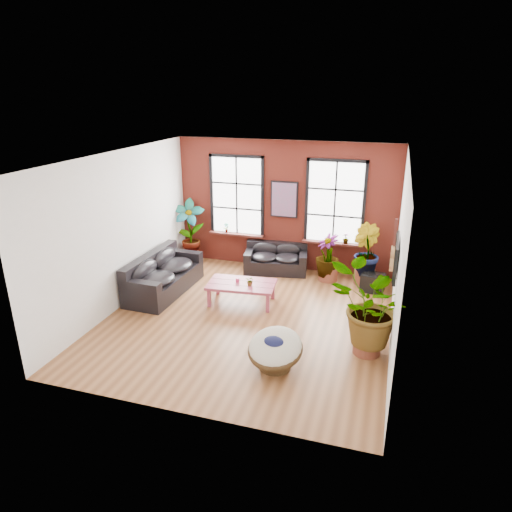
{
  "coord_description": "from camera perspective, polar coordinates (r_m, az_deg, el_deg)",
  "views": [
    {
      "loc": [
        2.77,
        -8.47,
        4.74
      ],
      "look_at": [
        0.0,
        0.6,
        1.25
      ],
      "focal_mm": 32.0,
      "sensor_mm": 36.0,
      "label": 1
    }
  ],
  "objects": [
    {
      "name": "sill_plant_right",
      "position": [
        12.22,
        11.16,
        2.17
      ],
      "size": [
        0.19,
        0.19,
        0.27
      ],
      "primitive_type": "imported",
      "rotation": [
        0.0,
        0.0,
        3.49
      ],
      "color": "#1E4E15",
      "rests_on": "room"
    },
    {
      "name": "coffee_table",
      "position": [
        10.62,
        -1.82,
        -3.7
      ],
      "size": [
        1.62,
        1.03,
        0.6
      ],
      "rotation": [
        0.0,
        0.0,
        0.1
      ],
      "color": "#98364C",
      "rests_on": "ground"
    },
    {
      "name": "floor_plant_mid",
      "position": [
        11.9,
        8.92,
        0.09
      ],
      "size": [
        0.88,
        0.88,
        1.11
      ],
      "primitive_type": "imported",
      "rotation": [
        0.0,
        0.0,
        5.39
      ],
      "color": "#1E4E15",
      "rests_on": "ground"
    },
    {
      "name": "poster",
      "position": [
        12.3,
        3.54,
        7.06
      ],
      "size": [
        0.74,
        0.06,
        0.98
      ],
      "color": "black",
      "rests_on": "room"
    },
    {
      "name": "table_plant",
      "position": [
        10.43,
        -0.72,
        -3.12
      ],
      "size": [
        0.24,
        0.22,
        0.23
      ],
      "primitive_type": "imported",
      "rotation": [
        0.0,
        0.0,
        -0.21
      ],
      "color": "#1E4E15",
      "rests_on": "coffee_table"
    },
    {
      "name": "media_box",
      "position": [
        11.67,
        14.37,
        -3.23
      ],
      "size": [
        0.61,
        0.54,
        0.45
      ],
      "rotation": [
        0.0,
        0.0,
        -0.18
      ],
      "color": "black",
      "rests_on": "ground"
    },
    {
      "name": "tv_wall_unit",
      "position": [
        9.61,
        16.96,
        -0.14
      ],
      "size": [
        0.13,
        1.86,
        1.2
      ],
      "color": "black",
      "rests_on": "room"
    },
    {
      "name": "floor_plant_right_wall",
      "position": [
        8.69,
        14.01,
        -6.32
      ],
      "size": [
        1.86,
        1.81,
        1.58
      ],
      "primitive_type": "imported",
      "rotation": [
        0.0,
        0.0,
        3.73
      ],
      "color": "#1E4E15",
      "rests_on": "ground"
    },
    {
      "name": "pot_right_wall",
      "position": [
        9.05,
        13.69,
        -10.63
      ],
      "size": [
        0.69,
        0.69,
        0.38
      ],
      "rotation": [
        0.0,
        0.0,
        -0.42
      ],
      "color": "brown",
      "rests_on": "ground"
    },
    {
      "name": "floor_plant_back_right",
      "position": [
        11.86,
        13.48,
        0.5
      ],
      "size": [
        0.96,
        0.99,
        1.41
      ],
      "primitive_type": "imported",
      "rotation": [
        0.0,
        0.0,
        2.2
      ],
      "color": "#1E4E15",
      "rests_on": "ground"
    },
    {
      "name": "sill_plant_left",
      "position": [
        12.95,
        -3.73,
        3.55
      ],
      "size": [
        0.17,
        0.17,
        0.27
      ],
      "primitive_type": "imported",
      "rotation": [
        0.0,
        0.0,
        0.79
      ],
      "color": "#1E4E15",
      "rests_on": "room"
    },
    {
      "name": "sofa_back",
      "position": [
        12.49,
        2.53,
        -0.39
      ],
      "size": [
        1.79,
        1.08,
        0.77
      ],
      "rotation": [
        0.0,
        0.0,
        0.16
      ],
      "color": "black",
      "rests_on": "ground"
    },
    {
      "name": "floor_plant_back_left",
      "position": [
        13.09,
        -8.34,
        3.36
      ],
      "size": [
        1.03,
        0.84,
        1.69
      ],
      "primitive_type": "imported",
      "rotation": [
        0.0,
        0.0,
        0.31
      ],
      "color": "#1E4E15",
      "rests_on": "ground"
    },
    {
      "name": "papasan_chair",
      "position": [
        8.29,
        2.41,
        -11.54
      ],
      "size": [
        1.12,
        1.13,
        0.74
      ],
      "rotation": [
        0.0,
        0.0,
        -0.14
      ],
      "color": "#402C17",
      "rests_on": "ground"
    },
    {
      "name": "room",
      "position": [
        9.53,
        -0.8,
        1.9
      ],
      "size": [
        6.04,
        6.54,
        3.54
      ],
      "color": "brown",
      "rests_on": "ground"
    },
    {
      "name": "pot_back_left",
      "position": [
        13.33,
        -8.27,
        0.02
      ],
      "size": [
        0.53,
        0.53,
        0.37
      ],
      "rotation": [
        0.0,
        0.0,
        0.05
      ],
      "color": "brown",
      "rests_on": "ground"
    },
    {
      "name": "sofa_left",
      "position": [
        11.45,
        -11.67,
        -2.37
      ],
      "size": [
        1.07,
        2.41,
        0.94
      ],
      "rotation": [
        0.0,
        0.0,
        1.54
      ],
      "color": "black",
      "rests_on": "ground"
    },
    {
      "name": "pot_mid",
      "position": [
        12.1,
        8.98,
        -2.17
      ],
      "size": [
        0.57,
        0.57,
        0.36
      ],
      "rotation": [
        0.0,
        0.0,
        -0.16
      ],
      "color": "brown",
      "rests_on": "ground"
    },
    {
      "name": "pot_back_right",
      "position": [
        12.08,
        13.41,
        -2.47
      ],
      "size": [
        0.61,
        0.61,
        0.39
      ],
      "rotation": [
        0.0,
        0.0,
        -0.14
      ],
      "color": "brown",
      "rests_on": "ground"
    }
  ]
}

